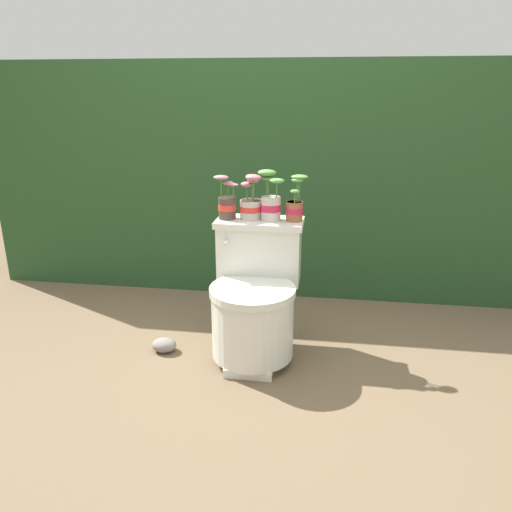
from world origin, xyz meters
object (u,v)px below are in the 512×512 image
Objects in this scene: toilet at (255,299)px; potted_plant_midright at (295,205)px; potted_plant_left at (227,204)px; potted_plant_midleft at (251,204)px; potted_plant_middle at (271,202)px; garden_stone at (164,345)px.

toilet is 2.89× the size of potted_plant_midright.
toilet is 0.51m from potted_plant_left.
potted_plant_midleft is 0.23m from potted_plant_midright.
toilet is at bearing -44.52° from potted_plant_left.
potted_plant_middle reaches higher than potted_plant_left.
toilet is at bearing -136.52° from potted_plant_midright.
potted_plant_midleft is (0.12, 0.02, 0.00)m from potted_plant_left.
toilet is 3.03× the size of potted_plant_left.
potted_plant_midleft is 0.98× the size of potted_plant_midright.
potted_plant_midleft is 0.87m from garden_stone.
potted_plant_left is 0.95× the size of potted_plant_midright.
potted_plant_middle is 0.93m from garden_stone.
potted_plant_middle reaches higher than potted_plant_midright.
potted_plant_midleft is 0.91× the size of potted_plant_middle.
potted_plant_middle is (0.06, 0.17, 0.46)m from toilet.
potted_plant_midleft is 1.78× the size of garden_stone.
potted_plant_midleft is at bearing 8.84° from potted_plant_left.
potted_plant_midleft reaches higher than garden_stone.
potted_plant_midright is at bearing 0.69° from potted_plant_left.
garden_stone is (-0.48, -0.05, -0.27)m from toilet.
toilet is 2.94× the size of potted_plant_midleft.
potted_plant_midright reaches higher than potted_plant_left.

